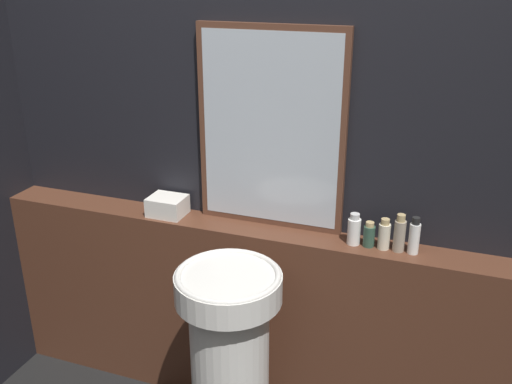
% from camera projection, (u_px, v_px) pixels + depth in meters
% --- Properties ---
extents(wall_back, '(8.00, 0.06, 2.50)m').
position_uv_depth(wall_back, '(252.00, 148.00, 2.47)').
color(wall_back, black).
rests_on(wall_back, ground_plane).
extents(vanity_counter, '(2.38, 0.18, 0.93)m').
position_uv_depth(vanity_counter, '(243.00, 316.00, 2.66)').
color(vanity_counter, '#512D1E').
rests_on(vanity_counter, ground_plane).
extents(pedestal_sink, '(0.41, 0.41, 0.93)m').
position_uv_depth(pedestal_sink, '(230.00, 365.00, 2.27)').
color(pedestal_sink, silver).
rests_on(pedestal_sink, ground_plane).
extents(mirror, '(0.64, 0.03, 0.85)m').
position_uv_depth(mirror, '(271.00, 130.00, 2.36)').
color(mirror, '#563323').
rests_on(mirror, vanity_counter).
extents(towel_stack, '(0.16, 0.14, 0.09)m').
position_uv_depth(towel_stack, '(167.00, 206.00, 2.59)').
color(towel_stack, silver).
rests_on(towel_stack, vanity_counter).
extents(shampoo_bottle, '(0.05, 0.05, 0.13)m').
position_uv_depth(shampoo_bottle, '(354.00, 230.00, 2.31)').
color(shampoo_bottle, white).
rests_on(shampoo_bottle, vanity_counter).
extents(conditioner_bottle, '(0.05, 0.05, 0.11)m').
position_uv_depth(conditioner_bottle, '(369.00, 235.00, 2.30)').
color(conditioner_bottle, '#2D4C3D').
rests_on(conditioner_bottle, vanity_counter).
extents(lotion_bottle, '(0.05, 0.05, 0.13)m').
position_uv_depth(lotion_bottle, '(384.00, 235.00, 2.27)').
color(lotion_bottle, beige).
rests_on(lotion_bottle, vanity_counter).
extents(body_wash_bottle, '(0.05, 0.05, 0.16)m').
position_uv_depth(body_wash_bottle, '(400.00, 234.00, 2.25)').
color(body_wash_bottle, gray).
rests_on(body_wash_bottle, vanity_counter).
extents(hand_soap_bottle, '(0.04, 0.04, 0.15)m').
position_uv_depth(hand_soap_bottle, '(414.00, 237.00, 2.23)').
color(hand_soap_bottle, white).
rests_on(hand_soap_bottle, vanity_counter).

